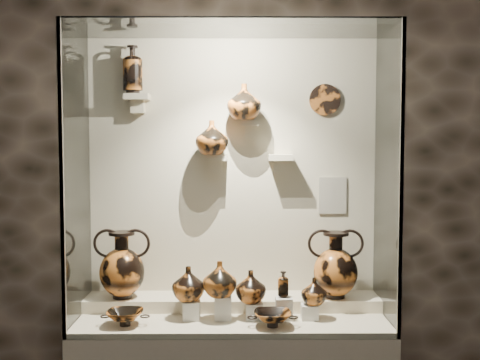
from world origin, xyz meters
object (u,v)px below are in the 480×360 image
(jug_a, at_px, (188,284))
(ovoid_vase_a, at_px, (212,138))
(amphora_right, at_px, (336,264))
(kylix_left, at_px, (125,316))
(ovoid_vase_b, at_px, (244,102))
(kylix_right, at_px, (273,317))
(lekythos_small, at_px, (283,282))
(lekythos_tall, at_px, (133,67))
(amphora_left, at_px, (122,265))
(jug_e, at_px, (314,291))
(jug_b, at_px, (220,279))
(jug_c, at_px, (251,286))

(jug_a, distance_m, ovoid_vase_a, 0.83)
(amphora_right, relative_size, kylix_left, 1.55)
(amphora_right, xyz_separation_m, ovoid_vase_b, (-0.52, 0.05, 0.93))
(kylix_right, bearing_deg, kylix_left, -162.58)
(jug_a, xyz_separation_m, ovoid_vase_a, (0.12, 0.23, 0.79))
(lekythos_small, bearing_deg, lekythos_tall, 146.43)
(kylix_left, relative_size, ovoid_vase_b, 1.21)
(kylix_right, bearing_deg, ovoid_vase_b, 130.53)
(lekythos_tall, xyz_separation_m, ovoid_vase_a, (0.45, -0.03, -0.41))
(amphora_left, relative_size, kylix_right, 1.53)
(lekythos_small, bearing_deg, jug_e, -17.90)
(jug_a, distance_m, jug_b, 0.18)
(kylix_right, bearing_deg, lekythos_tall, 171.80)
(lekythos_small, bearing_deg, ovoid_vase_a, 133.01)
(jug_e, relative_size, ovoid_vase_a, 0.75)
(ovoid_vase_b, bearing_deg, jug_a, -121.67)
(kylix_left, height_order, ovoid_vase_a, ovoid_vase_a)
(jug_a, bearing_deg, jug_b, -20.86)
(jug_c, height_order, kylix_right, jug_c)
(jug_b, xyz_separation_m, lekythos_tall, (-0.50, 0.29, 1.17))
(lekythos_small, bearing_deg, kylix_left, 171.79)
(lekythos_small, distance_m, lekythos_tall, 1.49)
(kylix_left, relative_size, kylix_right, 0.98)
(jug_b, distance_m, kylix_left, 0.53)
(lekythos_tall, bearing_deg, kylix_left, -106.09)
(jug_c, bearing_deg, lekythos_tall, 133.96)
(jug_a, xyz_separation_m, lekythos_small, (0.51, -0.01, 0.01))
(jug_e, relative_size, kylix_left, 0.60)
(amphora_right, relative_size, kylix_right, 1.51)
(kylix_left, bearing_deg, lekythos_tall, 73.30)
(jug_b, height_order, ovoid_vase_b, ovoid_vase_b)
(jug_e, xyz_separation_m, lekythos_tall, (-1.02, 0.28, 1.24))
(jug_b, bearing_deg, ovoid_vase_a, 102.98)
(lekythos_tall, bearing_deg, lekythos_small, -35.29)
(jug_b, distance_m, lekythos_tall, 1.30)
(jug_a, relative_size, jug_c, 1.07)
(kylix_right, bearing_deg, lekythos_small, 84.89)
(jug_c, distance_m, kylix_left, 0.68)
(amphora_right, height_order, lekythos_small, amphora_right)
(jug_b, distance_m, ovoid_vase_b, 1.01)
(jug_b, distance_m, lekythos_small, 0.35)
(amphora_left, height_order, jug_e, amphora_left)
(amphora_left, distance_m, amphora_right, 1.22)
(jug_a, relative_size, ovoid_vase_b, 0.92)
(ovoid_vase_a, bearing_deg, amphora_right, -1.09)
(jug_a, height_order, lekythos_tall, lekythos_tall)
(jug_a, height_order, jug_e, jug_a)
(amphora_right, height_order, ovoid_vase_a, ovoid_vase_a)
(lekythos_small, relative_size, kylix_right, 0.63)
(ovoid_vase_a, bearing_deg, jug_c, -43.00)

